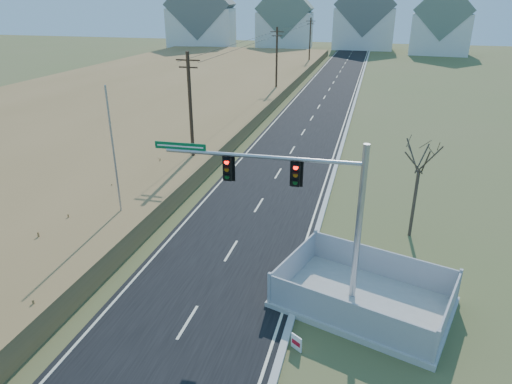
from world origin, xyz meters
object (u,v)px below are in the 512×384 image
traffic_signal_mast (315,206)px  flagpole (117,177)px  fence_enclosure (363,299)px  bare_tree (421,155)px  open_sign (296,343)px

traffic_signal_mast → flagpole: 11.98m
flagpole → fence_enclosure: bearing=-14.8°
fence_enclosure → bare_tree: (2.29, 7.22, 4.49)m
traffic_signal_mast → open_sign: traffic_signal_mast is taller
traffic_signal_mast → fence_enclosure: (2.37, -0.18, -4.16)m
flagpole → bare_tree: size_ratio=1.40×
traffic_signal_mast → open_sign: (0.02, -3.67, -4.12)m
fence_enclosure → flagpole: (-13.79, 3.63, 3.03)m
open_sign → traffic_signal_mast: bearing=124.1°
fence_enclosure → flagpole: size_ratio=0.99×
traffic_signal_mast → fence_enclosure: traffic_signal_mast is taller
flagpole → bare_tree: 16.54m
fence_enclosure → flagpole: bearing=-177.6°
flagpole → bare_tree: bearing=12.6°
fence_enclosure → bare_tree: bare_tree is taller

